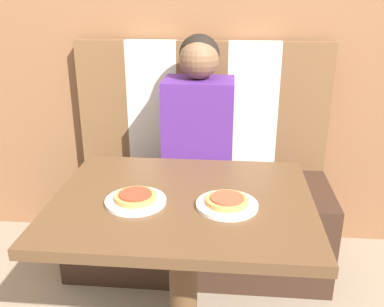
# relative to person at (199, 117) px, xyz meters

# --- Properties ---
(wall_back) EXTENTS (7.00, 0.05, 2.60)m
(wall_back) POSITION_rel_person_xyz_m (0.00, 0.32, 0.51)
(wall_back) COLOR brown
(wall_back) RESTS_ON ground_plane
(booth_seat) EXTENTS (1.30, 0.53, 0.46)m
(booth_seat) POSITION_rel_person_xyz_m (0.00, -0.00, -0.57)
(booth_seat) COLOR #382319
(booth_seat) RESTS_ON ground_plane
(booth_backrest) EXTENTS (1.30, 0.06, 0.66)m
(booth_backrest) POSITION_rel_person_xyz_m (-0.00, 0.23, -0.01)
(booth_backrest) COLOR brown
(booth_backrest) RESTS_ON booth_seat
(dining_table) EXTENTS (0.85, 0.68, 0.71)m
(dining_table) POSITION_rel_person_xyz_m (0.00, -0.68, -0.19)
(dining_table) COLOR brown
(dining_table) RESTS_ON ground_plane
(person) EXTENTS (0.32, 0.25, 0.72)m
(person) POSITION_rel_person_xyz_m (0.00, 0.00, 0.00)
(person) COLOR #4C237A
(person) RESTS_ON booth_seat
(plate_left) EXTENTS (0.20, 0.20, 0.01)m
(plate_left) POSITION_rel_person_xyz_m (-0.15, -0.73, -0.07)
(plate_left) COLOR white
(plate_left) RESTS_ON dining_table
(plate_right) EXTENTS (0.20, 0.20, 0.01)m
(plate_right) POSITION_rel_person_xyz_m (0.15, -0.73, -0.07)
(plate_right) COLOR white
(plate_right) RESTS_ON dining_table
(pizza_left) EXTENTS (0.13, 0.13, 0.02)m
(pizza_left) POSITION_rel_person_xyz_m (-0.15, -0.73, -0.06)
(pizza_left) COLOR #C68E47
(pizza_left) RESTS_ON plate_left
(pizza_right) EXTENTS (0.13, 0.13, 0.02)m
(pizza_right) POSITION_rel_person_xyz_m (0.15, -0.73, -0.06)
(pizza_right) COLOR #C68E47
(pizza_right) RESTS_ON plate_right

